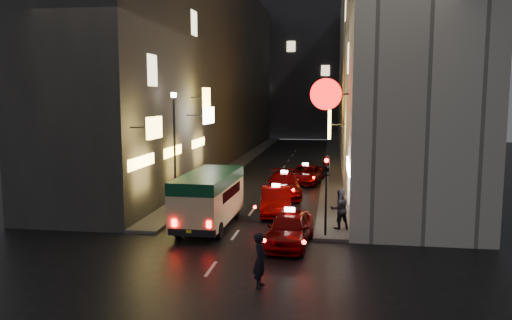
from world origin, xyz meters
The scene contains 15 objects.
ground centered at (0.00, 0.00, 0.00)m, with size 120.00×120.00×0.00m, color black.
building_left centered at (-8.00, 33.99, 9.00)m, with size 7.54×52.00×18.00m.
building_right centered at (8.00, 34.00, 9.00)m, with size 7.94×52.00×18.00m.
building_far centered at (0.00, 66.00, 11.00)m, with size 30.00×10.00×22.00m, color #303035.
sidewalk_left centered at (-4.25, 34.00, 0.07)m, with size 1.50×52.00×0.15m, color #4D4947.
sidewalk_right centered at (4.25, 34.00, 0.07)m, with size 1.50×52.00×0.15m, color #4D4947.
minibus centered at (-1.48, 9.70, 1.63)m, with size 2.25×6.05×2.58m.
taxi_near centered at (2.53, 7.33, 0.83)m, with size 2.58×5.40×1.84m.
taxi_second centered at (1.34, 12.85, 0.85)m, with size 2.77×5.52×1.86m.
taxi_third centered at (1.30, 17.65, 0.85)m, with size 2.88×5.59×1.87m.
taxi_far centered at (2.35, 22.59, 0.76)m, with size 2.73×5.05×1.69m.
pedestrian_crossing centered at (2.00, 2.58, 1.02)m, with size 0.67×0.43×2.05m, color black.
pedestrian_sidewalk centered at (4.61, 9.78, 1.18)m, with size 0.78×0.49×2.07m, color black.
traffic_light centered at (4.00, 8.47, 2.69)m, with size 0.26×0.43×3.50m.
lamp_post centered at (-4.20, 13.00, 3.72)m, with size 0.28×0.28×6.22m.
Camera 1 is at (4.24, -12.82, 6.11)m, focal length 35.00 mm.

